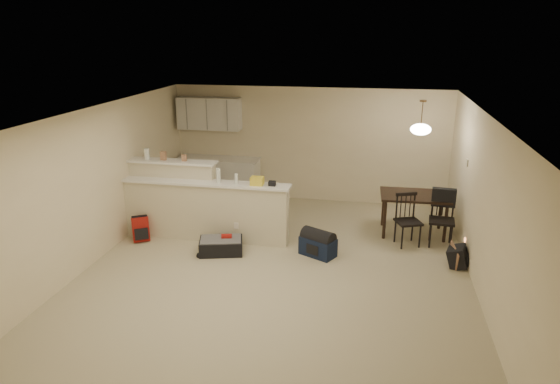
% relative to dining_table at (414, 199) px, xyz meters
% --- Properties ---
extents(room, '(7.00, 7.02, 2.50)m').
position_rel_dining_table_xyz_m(room, '(-2.20, -1.88, 0.57)').
color(room, '#BBB090').
rests_on(room, ground).
extents(breakfast_bar, '(3.08, 0.58, 1.39)m').
position_rel_dining_table_xyz_m(breakfast_bar, '(-3.96, -0.90, -0.07)').
color(breakfast_bar, beige).
rests_on(breakfast_bar, ground).
extents(upper_cabinets, '(1.40, 0.34, 0.70)m').
position_rel_dining_table_xyz_m(upper_cabinets, '(-4.40, 1.44, 1.22)').
color(upper_cabinets, white).
rests_on(upper_cabinets, room).
extents(kitchen_counter, '(1.80, 0.60, 0.90)m').
position_rel_dining_table_xyz_m(kitchen_counter, '(-4.20, 1.31, -0.23)').
color(kitchen_counter, white).
rests_on(kitchen_counter, ground).
extents(thermostat, '(0.02, 0.12, 0.12)m').
position_rel_dining_table_xyz_m(thermostat, '(0.78, -0.33, 0.82)').
color(thermostat, beige).
rests_on(thermostat, room).
extents(jar, '(0.10, 0.10, 0.20)m').
position_rel_dining_table_xyz_m(jar, '(-4.87, -0.76, 0.81)').
color(jar, silver).
rests_on(jar, breakfast_bar).
extents(cereal_box, '(0.10, 0.07, 0.16)m').
position_rel_dining_table_xyz_m(cereal_box, '(-4.55, -0.76, 0.79)').
color(cereal_box, '#9E7052').
rests_on(cereal_box, breakfast_bar).
extents(small_box, '(0.08, 0.06, 0.12)m').
position_rel_dining_table_xyz_m(small_box, '(-4.15, -0.76, 0.77)').
color(small_box, '#9E7052').
rests_on(small_box, breakfast_bar).
extents(bottle_a, '(0.07, 0.07, 0.26)m').
position_rel_dining_table_xyz_m(bottle_a, '(-3.44, -0.98, 0.54)').
color(bottle_a, silver).
rests_on(bottle_a, breakfast_bar).
extents(bottle_b, '(0.06, 0.06, 0.18)m').
position_rel_dining_table_xyz_m(bottle_b, '(-3.12, -0.98, 0.50)').
color(bottle_b, silver).
rests_on(bottle_b, breakfast_bar).
extents(bag_lump, '(0.22, 0.18, 0.14)m').
position_rel_dining_table_xyz_m(bag_lump, '(-2.74, -0.98, 0.48)').
color(bag_lump, '#9E7052').
rests_on(bag_lump, breakfast_bar).
extents(pouch, '(0.12, 0.10, 0.08)m').
position_rel_dining_table_xyz_m(pouch, '(-2.48, -0.98, 0.45)').
color(pouch, '#9E7052').
rests_on(pouch, breakfast_bar).
extents(dining_table, '(1.26, 0.86, 0.77)m').
position_rel_dining_table_xyz_m(dining_table, '(0.00, 0.00, 0.00)').
color(dining_table, black).
rests_on(dining_table, ground).
extents(pendant_lamp, '(0.36, 0.36, 0.62)m').
position_rel_dining_table_xyz_m(pendant_lamp, '(-0.00, -0.00, 1.31)').
color(pendant_lamp, brown).
rests_on(pendant_lamp, room).
extents(dining_chair_near, '(0.52, 0.51, 0.93)m').
position_rel_dining_table_xyz_m(dining_chair_near, '(-0.12, -0.57, -0.21)').
color(dining_chair_near, black).
rests_on(dining_chair_near, ground).
extents(dining_chair_far, '(0.47, 0.45, 0.98)m').
position_rel_dining_table_xyz_m(dining_chair_far, '(0.45, -0.47, -0.19)').
color(dining_chair_far, black).
rests_on(dining_chair_far, ground).
extents(suitcase, '(0.82, 0.64, 0.24)m').
position_rel_dining_table_xyz_m(suitcase, '(-3.26, -1.52, -0.56)').
color(suitcase, black).
rests_on(suitcase, ground).
extents(red_backpack, '(0.34, 0.31, 0.44)m').
position_rel_dining_table_xyz_m(red_backpack, '(-4.85, -1.29, -0.46)').
color(red_backpack, '#9F1712').
rests_on(red_backpack, ground).
extents(navy_duffel, '(0.67, 0.56, 0.32)m').
position_rel_dining_table_xyz_m(navy_duffel, '(-1.62, -1.31, -0.52)').
color(navy_duffel, '#101B35').
rests_on(navy_duffel, ground).
extents(black_daypack, '(0.35, 0.42, 0.32)m').
position_rel_dining_table_xyz_m(black_daypack, '(0.65, -1.27, -0.52)').
color(black_daypack, black).
rests_on(black_daypack, ground).
extents(cardboard_sheet, '(0.09, 0.43, 0.33)m').
position_rel_dining_table_xyz_m(cardboard_sheet, '(0.58, -1.27, -0.51)').
color(cardboard_sheet, '#9E7052').
rests_on(cardboard_sheet, ground).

